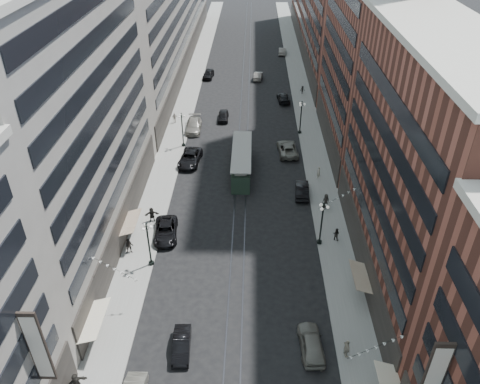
# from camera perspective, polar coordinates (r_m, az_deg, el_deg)

# --- Properties ---
(ground) EXTENTS (220.00, 220.00, 0.00)m
(ground) POSITION_cam_1_polar(r_m,az_deg,el_deg) (77.28, 0.42, 7.21)
(ground) COLOR black
(ground) RESTS_ON ground
(sidewalk_west) EXTENTS (4.00, 180.00, 0.15)m
(sidewalk_west) POSITION_cam_1_polar(r_m,az_deg,el_deg) (87.19, -6.81, 10.20)
(sidewalk_west) COLOR gray
(sidewalk_west) RESTS_ON ground
(sidewalk_east) EXTENTS (4.00, 180.00, 0.15)m
(sidewalk_east) POSITION_cam_1_polar(r_m,az_deg,el_deg) (86.86, 7.94, 10.03)
(sidewalk_east) COLOR gray
(sidewalk_east) RESTS_ON ground
(rail_west) EXTENTS (0.12, 180.00, 0.02)m
(rail_west) POSITION_cam_1_polar(r_m,az_deg,el_deg) (86.37, 0.08, 10.16)
(rail_west) COLOR #2D2D33
(rail_west) RESTS_ON ground
(rail_east) EXTENTS (0.12, 180.00, 0.02)m
(rail_east) POSITION_cam_1_polar(r_m,az_deg,el_deg) (86.35, 1.03, 10.15)
(rail_east) COLOR #2D2D33
(rail_east) RESTS_ON ground
(building_west_mid) EXTENTS (8.00, 36.00, 28.00)m
(building_west_mid) POSITION_cam_1_polar(r_m,az_deg,el_deg) (50.32, -20.13, 7.65)
(building_west_mid) COLOR gray
(building_west_mid) RESTS_ON ground
(building_west_far) EXTENTS (8.00, 90.00, 26.00)m
(building_west_far) POSITION_cam_1_polar(r_m,az_deg,el_deg) (108.93, -8.81, 21.93)
(building_west_far) COLOR gray
(building_west_far) RESTS_ON ground
(building_east_mid) EXTENTS (8.00, 30.00, 24.00)m
(building_east_mid) POSITION_cam_1_polar(r_m,az_deg,el_deg) (46.16, 21.21, 2.19)
(building_east_mid) COLOR brown
(building_east_mid) RESTS_ON ground
(building_east_tower) EXTENTS (8.00, 26.00, 42.00)m
(building_east_tower) POSITION_cam_1_polar(r_m,az_deg,el_deg) (68.41, 15.87, 21.20)
(building_east_tower) COLOR brown
(building_east_tower) RESTS_ON ground
(lamppost_sw_far) EXTENTS (1.03, 1.14, 5.52)m
(lamppost_sw_far) POSITION_cam_1_polar(r_m,az_deg,el_deg) (49.71, -11.08, -6.08)
(lamppost_sw_far) COLOR black
(lamppost_sw_far) RESTS_ON sidewalk_west
(lamppost_sw_mid) EXTENTS (1.03, 1.14, 5.52)m
(lamppost_sw_mid) POSITION_cam_1_polar(r_m,az_deg,el_deg) (72.19, -7.05, 7.68)
(lamppost_sw_mid) COLOR black
(lamppost_sw_mid) RESTS_ON sidewalk_west
(lamppost_se_far) EXTENTS (1.03, 1.14, 5.52)m
(lamppost_se_far) POSITION_cam_1_polar(r_m,az_deg,el_deg) (52.32, 9.93, -3.65)
(lamppost_se_far) COLOR black
(lamppost_se_far) RESTS_ON sidewalk_east
(lamppost_se_mid) EXTENTS (1.03, 1.14, 5.52)m
(lamppost_se_mid) POSITION_cam_1_polar(r_m,az_deg,el_deg) (76.36, 7.43, 9.15)
(lamppost_se_mid) COLOR black
(lamppost_se_mid) RESTS_ON sidewalk_east
(streetcar) EXTENTS (2.68, 12.13, 3.36)m
(streetcar) POSITION_cam_1_polar(r_m,az_deg,el_deg) (65.77, 0.20, 3.69)
(streetcar) COLOR #213527
(streetcar) RESTS_ON ground
(car_2) EXTENTS (3.14, 5.81, 1.55)m
(car_2) POSITION_cam_1_polar(r_m,az_deg,el_deg) (54.75, -9.03, -4.70)
(car_2) COLOR black
(car_2) RESTS_ON ground
(car_4) EXTENTS (2.28, 5.01, 1.67)m
(car_4) POSITION_cam_1_polar(r_m,az_deg,el_deg) (43.22, 8.68, -17.74)
(car_4) COLOR slate
(car_4) RESTS_ON ground
(car_5) EXTENTS (1.73, 4.33, 1.40)m
(car_5) POSITION_cam_1_polar(r_m,az_deg,el_deg) (43.11, -7.14, -18.02)
(car_5) COLOR black
(car_5) RESTS_ON ground
(pedestrian_2) EXTENTS (0.98, 0.64, 1.88)m
(pedestrian_2) POSITION_cam_1_polar(r_m,az_deg,el_deg) (52.91, -13.35, -6.42)
(pedestrian_2) COLOR black
(pedestrian_2) RESTS_ON sidewalk_west
(pedestrian_4) EXTENTS (0.74, 1.21, 1.93)m
(pedestrian_4) POSITION_cam_1_polar(r_m,az_deg,el_deg) (43.03, 12.88, -18.11)
(pedestrian_4) COLOR #A9A18C
(pedestrian_4) RESTS_ON sidewalk_east
(car_7) EXTENTS (3.38, 6.30, 1.68)m
(car_7) POSITION_cam_1_polar(r_m,az_deg,el_deg) (68.55, -6.11, 4.14)
(car_7) COLOR black
(car_7) RESTS_ON ground
(car_8) EXTENTS (2.59, 6.07, 1.74)m
(car_8) POSITION_cam_1_polar(r_m,az_deg,el_deg) (78.22, -5.68, 8.09)
(car_8) COLOR gray
(car_8) RESTS_ON ground
(car_9) EXTENTS (2.41, 5.05, 1.66)m
(car_9) POSITION_cam_1_polar(r_m,az_deg,el_deg) (101.09, -3.89, 14.15)
(car_9) COLOR black
(car_9) RESTS_ON ground
(car_10) EXTENTS (2.00, 4.88, 1.57)m
(car_10) POSITION_cam_1_polar(r_m,az_deg,el_deg) (61.60, 7.57, 0.27)
(car_10) COLOR black
(car_10) RESTS_ON ground
(car_11) EXTENTS (3.17, 6.12, 1.65)m
(car_11) POSITION_cam_1_polar(r_m,az_deg,el_deg) (71.15, 5.81, 5.31)
(car_11) COLOR slate
(car_11) RESTS_ON ground
(car_12) EXTENTS (2.51, 5.32, 1.50)m
(car_12) POSITION_cam_1_polar(r_m,az_deg,el_deg) (89.33, 5.33, 11.35)
(car_12) COLOR black
(car_12) RESTS_ON ground
(car_13) EXTENTS (1.75, 4.33, 1.47)m
(car_13) POSITION_cam_1_polar(r_m,az_deg,el_deg) (81.61, -2.06, 9.25)
(car_13) COLOR black
(car_13) RESTS_ON ground
(car_14) EXTENTS (2.10, 4.77, 1.52)m
(car_14) POSITION_cam_1_polar(r_m,az_deg,el_deg) (100.23, 2.22, 13.98)
(car_14) COLOR slate
(car_14) RESTS_ON ground
(pedestrian_5) EXTENTS (1.79, 0.92, 1.85)m
(pedestrian_5) POSITION_cam_1_polar(r_m,az_deg,el_deg) (57.11, -10.70, -2.70)
(pedestrian_5) COLOR black
(pedestrian_5) RESTS_ON sidewalk_west
(pedestrian_6) EXTENTS (1.10, 0.79, 1.71)m
(pedestrian_6) POSITION_cam_1_polar(r_m,az_deg,el_deg) (80.96, -7.97, 8.94)
(pedestrian_6) COLOR #B6A796
(pedestrian_6) RESTS_ON sidewalk_west
(pedestrian_7) EXTENTS (0.86, 0.70, 1.56)m
(pedestrian_7) POSITION_cam_1_polar(r_m,az_deg,el_deg) (54.48, 11.64, -5.04)
(pedestrian_7) COLOR black
(pedestrian_7) RESTS_ON sidewalk_east
(pedestrian_8) EXTENTS (0.74, 0.68, 1.69)m
(pedestrian_8) POSITION_cam_1_polar(r_m,az_deg,el_deg) (65.33, 9.55, 2.40)
(pedestrian_8) COLOR #BCB19C
(pedestrian_8) RESTS_ON sidewalk_east
(pedestrian_9) EXTENTS (1.02, 0.55, 1.50)m
(pedestrian_9) POSITION_cam_1_polar(r_m,az_deg,el_deg) (93.12, 7.62, 12.24)
(pedestrian_9) COLOR black
(pedestrian_9) RESTS_ON sidewalk_east
(car_extra_0) EXTENTS (1.94, 4.75, 1.53)m
(car_extra_0) POSITION_cam_1_polar(r_m,az_deg,el_deg) (116.84, 5.18, 16.75)
(car_extra_0) COLOR gray
(car_extra_0) RESTS_ON ground
(pedestrian_extra_0) EXTENTS (1.64, 1.45, 1.84)m
(pedestrian_extra_0) POSITION_cam_1_polar(r_m,az_deg,el_deg) (42.26, -19.33, -21.06)
(pedestrian_extra_0) COLOR black
(pedestrian_extra_0) RESTS_ON sidewalk_west
(pedestrian_extra_1) EXTENTS (1.02, 0.74, 1.87)m
(pedestrian_extra_1) POSITION_cam_1_polar(r_m,az_deg,el_deg) (59.45, 10.43, -1.04)
(pedestrian_extra_1) COLOR black
(pedestrian_extra_1) RESTS_ON sidewalk_east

